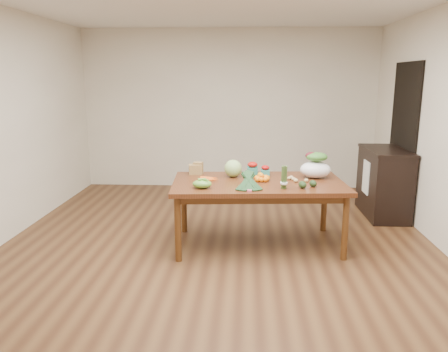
# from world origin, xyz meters

# --- Properties ---
(floor) EXTENTS (6.00, 6.00, 0.00)m
(floor) POSITION_xyz_m (0.00, 0.00, 0.00)
(floor) COLOR brown
(floor) RESTS_ON ground
(room_walls) EXTENTS (5.02, 6.02, 2.70)m
(room_walls) POSITION_xyz_m (0.00, 0.00, 1.35)
(room_walls) COLOR silver
(room_walls) RESTS_ON floor
(dining_table) EXTENTS (1.98, 1.20, 0.75)m
(dining_table) POSITION_xyz_m (0.45, 0.23, 0.38)
(dining_table) COLOR #542613
(dining_table) RESTS_ON floor
(doorway_dark) EXTENTS (0.02, 1.00, 2.10)m
(doorway_dark) POSITION_xyz_m (2.48, 1.60, 1.05)
(doorway_dark) COLOR black
(doorway_dark) RESTS_ON floor
(cabinet) EXTENTS (0.52, 1.02, 0.94)m
(cabinet) POSITION_xyz_m (2.22, 1.44, 0.47)
(cabinet) COLOR black
(cabinet) RESTS_ON floor
(dish_towel) EXTENTS (0.02, 0.28, 0.45)m
(dish_towel) POSITION_xyz_m (1.96, 1.40, 0.55)
(dish_towel) COLOR white
(dish_towel) RESTS_ON cabinet
(paper_bag) EXTENTS (0.22, 0.19, 0.15)m
(paper_bag) POSITION_xyz_m (-0.30, 0.57, 0.82)
(paper_bag) COLOR olive
(paper_bag) RESTS_ON dining_table
(cabbage) EXTENTS (0.20, 0.20, 0.20)m
(cabbage) POSITION_xyz_m (0.16, 0.45, 0.85)
(cabbage) COLOR #97BB6C
(cabbage) RESTS_ON dining_table
(strawberry_basket_a) EXTENTS (0.14, 0.14, 0.12)m
(strawberry_basket_a) POSITION_xyz_m (0.39, 0.63, 0.81)
(strawberry_basket_a) COLOR red
(strawberry_basket_a) RESTS_ON dining_table
(strawberry_basket_b) EXTENTS (0.11, 0.11, 0.09)m
(strawberry_basket_b) POSITION_xyz_m (0.54, 0.57, 0.80)
(strawberry_basket_b) COLOR red
(strawberry_basket_b) RESTS_ON dining_table
(orange_a) EXTENTS (0.09, 0.09, 0.09)m
(orange_a) POSITION_xyz_m (0.34, 0.34, 0.80)
(orange_a) COLOR orange
(orange_a) RESTS_ON dining_table
(orange_b) EXTENTS (0.07, 0.07, 0.07)m
(orange_b) POSITION_xyz_m (0.48, 0.39, 0.78)
(orange_b) COLOR #FA9C0F
(orange_b) RESTS_ON dining_table
(orange_c) EXTENTS (0.07, 0.07, 0.07)m
(orange_c) POSITION_xyz_m (0.54, 0.27, 0.79)
(orange_c) COLOR orange
(orange_c) RESTS_ON dining_table
(mandarin_cluster) EXTENTS (0.19, 0.19, 0.09)m
(mandarin_cluster) POSITION_xyz_m (0.49, 0.26, 0.80)
(mandarin_cluster) COLOR orange
(mandarin_cluster) RESTS_ON dining_table
(carrots) EXTENTS (0.23, 0.20, 0.03)m
(carrots) POSITION_xyz_m (-0.10, 0.28, 0.76)
(carrots) COLOR orange
(carrots) RESTS_ON dining_table
(snap_pea_bag) EXTENTS (0.20, 0.15, 0.09)m
(snap_pea_bag) POSITION_xyz_m (-0.15, -0.10, 0.80)
(snap_pea_bag) COLOR #669B34
(snap_pea_bag) RESTS_ON dining_table
(kale_bunch) EXTENTS (0.35, 0.42, 0.16)m
(kale_bunch) POSITION_xyz_m (0.34, -0.12, 0.83)
(kale_bunch) COLOR black
(kale_bunch) RESTS_ON dining_table
(asparagus_bundle) EXTENTS (0.09, 0.12, 0.26)m
(asparagus_bundle) POSITION_xyz_m (0.71, -0.09, 0.88)
(asparagus_bundle) COLOR #4E6F33
(asparagus_bundle) RESTS_ON dining_table
(potato_a) EXTENTS (0.05, 0.04, 0.04)m
(potato_a) POSITION_xyz_m (0.80, 0.33, 0.77)
(potato_a) COLOR tan
(potato_a) RESTS_ON dining_table
(potato_b) EXTENTS (0.05, 0.04, 0.04)m
(potato_b) POSITION_xyz_m (0.87, 0.21, 0.77)
(potato_b) COLOR #D9BC7D
(potato_b) RESTS_ON dining_table
(potato_c) EXTENTS (0.05, 0.04, 0.04)m
(potato_c) POSITION_xyz_m (0.85, 0.29, 0.77)
(potato_c) COLOR #D9BE7D
(potato_c) RESTS_ON dining_table
(potato_d) EXTENTS (0.05, 0.05, 0.04)m
(potato_d) POSITION_xyz_m (0.83, 0.36, 0.77)
(potato_d) COLOR tan
(potato_d) RESTS_ON dining_table
(potato_e) EXTENTS (0.05, 0.04, 0.04)m
(potato_e) POSITION_xyz_m (0.98, 0.23, 0.77)
(potato_e) COLOR tan
(potato_e) RESTS_ON dining_table
(avocado_a) EXTENTS (0.11, 0.13, 0.08)m
(avocado_a) POSITION_xyz_m (0.91, -0.05, 0.79)
(avocado_a) COLOR black
(avocado_a) RESTS_ON dining_table
(avocado_b) EXTENTS (0.10, 0.12, 0.07)m
(avocado_b) POSITION_xyz_m (1.03, 0.02, 0.79)
(avocado_b) COLOR black
(avocado_b) RESTS_ON dining_table
(salad_bag) EXTENTS (0.37, 0.29, 0.27)m
(salad_bag) POSITION_xyz_m (1.11, 0.45, 0.89)
(salad_bag) COLOR white
(salad_bag) RESTS_ON dining_table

